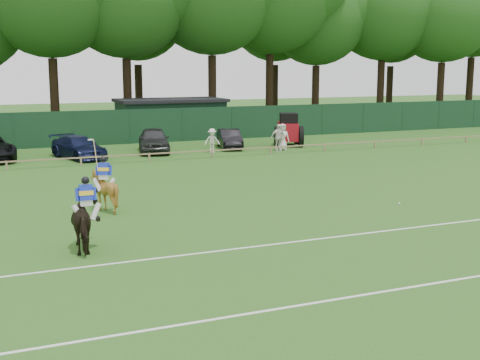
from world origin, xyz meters
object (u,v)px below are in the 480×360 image
horse_dark (87,222)px  tractor (288,130)px  estate_black (230,139)px  polo_ball (399,204)px  utility_shed (171,118)px  spectator_left (212,141)px  spectator_mid (278,138)px  horse_chestnut (104,191)px  sedan_navy (79,147)px  spectator_right (283,137)px  hatch_grey (154,140)px

horse_dark → tractor: (17.57, 20.61, 0.22)m
horse_dark → estate_black: 24.91m
horse_dark → polo_ball: 13.05m
utility_shed → tractor: size_ratio=2.57×
polo_ball → horse_dark: bearing=-173.0°
spectator_left → polo_ball: 18.00m
estate_black → spectator_mid: size_ratio=2.20×
spectator_left → spectator_mid: (4.32, -0.99, 0.11)m
horse_chestnut → utility_shed: 26.12m
horse_dark → polo_ball: bearing=-170.7°
sedan_navy → polo_ball: bearing=-80.2°
utility_shed → horse_chestnut: bearing=-112.6°
polo_ball → tractor: bearing=76.3°
estate_black → spectator_mid: bearing=-32.1°
estate_black → horse_chestnut: bearing=-112.3°
horse_dark → horse_chestnut: bearing=-104.5°
horse_chestnut → spectator_right: bearing=-114.7°
horse_dark → tractor: bearing=-128.2°
spectator_right → horse_dark: bearing=-120.0°
estate_black → tractor: (4.27, -0.46, 0.46)m
spectator_left → spectator_right: 4.83m
spectator_right → utility_shed: size_ratio=0.21×
estate_black → polo_ball: bearing=-77.0°
horse_dark → spectator_right: bearing=-128.6°
spectator_right → polo_ball: (-3.26, -17.15, -0.85)m
estate_black → spectator_right: 3.73m
spectator_mid → spectator_right: size_ratio=1.01×
horse_dark → hatch_grey: 22.57m
horse_chestnut → horse_dark: bearing=95.7°
horse_chestnut → spectator_mid: spectator_mid is taller
horse_dark → spectator_right: spectator_right is taller
spectator_left → spectator_mid: bearing=-4.7°
spectator_left → tractor: bearing=18.3°
utility_shed → tractor: bearing=-55.3°
sedan_navy → estate_black: 10.39m
horse_chestnut → sedan_navy: (1.39, 15.05, -0.12)m
spectator_left → polo_ball: (1.50, -17.92, -0.74)m
sedan_navy → tractor: (14.62, 0.41, 0.43)m
sedan_navy → utility_shed: size_ratio=0.56×
spectator_left → sedan_navy: bearing=-176.4°
spectator_mid → utility_shed: (-4.16, 10.73, 0.64)m
horse_chestnut → spectator_left: horse_chestnut is taller
sedan_navy → polo_ball: sedan_navy is taller
tractor → sedan_navy: bearing=-157.2°
hatch_grey → spectator_right: spectator_right is taller
polo_ball → utility_shed: bearing=92.8°
hatch_grey → polo_ball: size_ratio=52.77×
estate_black → spectator_right: (2.90, -2.34, 0.24)m
spectator_right → utility_shed: 11.50m
polo_ball → horse_chestnut: bearing=162.6°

